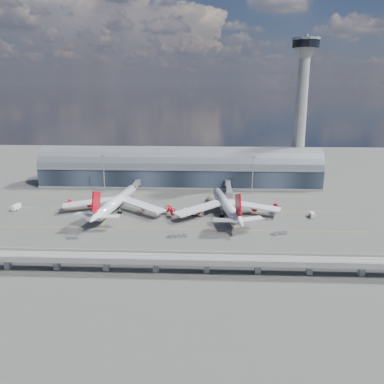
{
  "coord_description": "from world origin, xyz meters",
  "views": [
    {
      "loc": [
        19.76,
        -188.03,
        71.96
      ],
      "look_at": [
        11.54,
        10.0,
        14.0
      ],
      "focal_mm": 35.0,
      "sensor_mm": 36.0,
      "label": 1
    }
  ],
  "objects_px": {
    "service_truck_2": "(188,213)",
    "service_truck_5": "(123,196)",
    "airliner_right": "(227,206)",
    "service_truck_1": "(199,214)",
    "control_tower": "(300,113)",
    "service_truck_4": "(186,212)",
    "cargo_train_1": "(178,236)",
    "floodlight_mast_right": "(253,174)",
    "cargo_train_0": "(73,237)",
    "service_truck_0": "(16,207)",
    "floodlight_mast_left": "(104,173)",
    "airliner_left": "(115,203)",
    "service_truck_3": "(312,215)",
    "cargo_train_2": "(280,233)"
  },
  "relations": [
    {
      "from": "control_tower",
      "to": "cargo_train_2",
      "type": "height_order",
      "value": "control_tower"
    },
    {
      "from": "control_tower",
      "to": "service_truck_4",
      "type": "relative_size",
      "value": 21.07
    },
    {
      "from": "floodlight_mast_left",
      "to": "service_truck_2",
      "type": "xyz_separation_m",
      "value": [
        59.15,
        -43.53,
        -12.22
      ]
    },
    {
      "from": "service_truck_2",
      "to": "floodlight_mast_right",
      "type": "bearing_deg",
      "value": -64.14
    },
    {
      "from": "cargo_train_1",
      "to": "cargo_train_2",
      "type": "relative_size",
      "value": 1.24
    },
    {
      "from": "airliner_left",
      "to": "cargo_train_2",
      "type": "relative_size",
      "value": 8.5
    },
    {
      "from": "airliner_right",
      "to": "service_truck_1",
      "type": "relative_size",
      "value": 13.72
    },
    {
      "from": "service_truck_2",
      "to": "cargo_train_0",
      "type": "distance_m",
      "value": 64.2
    },
    {
      "from": "airliner_right",
      "to": "floodlight_mast_left",
      "type": "bearing_deg",
      "value": 141.43
    },
    {
      "from": "floodlight_mast_left",
      "to": "service_truck_5",
      "type": "height_order",
      "value": "floodlight_mast_left"
    },
    {
      "from": "service_truck_2",
      "to": "airliner_right",
      "type": "bearing_deg",
      "value": -111.41
    },
    {
      "from": "airliner_left",
      "to": "service_truck_1",
      "type": "height_order",
      "value": "airliner_left"
    },
    {
      "from": "service_truck_2",
      "to": "service_truck_1",
      "type": "bearing_deg",
      "value": -120.59
    },
    {
      "from": "floodlight_mast_right",
      "to": "service_truck_2",
      "type": "distance_m",
      "value": 60.94
    },
    {
      "from": "airliner_right",
      "to": "cargo_train_0",
      "type": "distance_m",
      "value": 83.23
    },
    {
      "from": "service_truck_4",
      "to": "service_truck_3",
      "type": "bearing_deg",
      "value": -3.51
    },
    {
      "from": "cargo_train_0",
      "to": "service_truck_1",
      "type": "bearing_deg",
      "value": -61.02
    },
    {
      "from": "service_truck_1",
      "to": "service_truck_0",
      "type": "bearing_deg",
      "value": 101.93
    },
    {
      "from": "service_truck_5",
      "to": "service_truck_3",
      "type": "bearing_deg",
      "value": -38.68
    },
    {
      "from": "control_tower",
      "to": "airliner_right",
      "type": "height_order",
      "value": "control_tower"
    },
    {
      "from": "floodlight_mast_left",
      "to": "service_truck_3",
      "type": "xyz_separation_m",
      "value": [
        128.5,
        -44.63,
        -12.28
      ]
    },
    {
      "from": "service_truck_0",
      "to": "service_truck_1",
      "type": "distance_m",
      "value": 108.45
    },
    {
      "from": "control_tower",
      "to": "service_truck_2",
      "type": "relative_size",
      "value": 13.29
    },
    {
      "from": "service_truck_5",
      "to": "cargo_train_1",
      "type": "xyz_separation_m",
      "value": [
        40.04,
        -60.73,
        -0.8
      ]
    },
    {
      "from": "airliner_right",
      "to": "cargo_train_0",
      "type": "bearing_deg",
      "value": -164.81
    },
    {
      "from": "control_tower",
      "to": "cargo_train_1",
      "type": "distance_m",
      "value": 139.81
    },
    {
      "from": "service_truck_1",
      "to": "cargo_train_1",
      "type": "distance_m",
      "value": 32.42
    },
    {
      "from": "control_tower",
      "to": "airliner_left",
      "type": "distance_m",
      "value": 143.72
    },
    {
      "from": "floodlight_mast_right",
      "to": "service_truck_2",
      "type": "relative_size",
      "value": 3.32
    },
    {
      "from": "control_tower",
      "to": "cargo_train_0",
      "type": "height_order",
      "value": "control_tower"
    },
    {
      "from": "service_truck_5",
      "to": "cargo_train_0",
      "type": "distance_m",
      "value": 65.26
    },
    {
      "from": "cargo_train_0",
      "to": "service_truck_0",
      "type": "bearing_deg",
      "value": 48.81
    },
    {
      "from": "service_truck_3",
      "to": "service_truck_4",
      "type": "xyz_separation_m",
      "value": [
        -70.73,
        2.67,
        0.06
      ]
    },
    {
      "from": "floodlight_mast_right",
      "to": "service_truck_3",
      "type": "relative_size",
      "value": 4.6
    },
    {
      "from": "airliner_right",
      "to": "cargo_train_1",
      "type": "relative_size",
      "value": 6.73
    },
    {
      "from": "floodlight_mast_left",
      "to": "cargo_train_1",
      "type": "relative_size",
      "value": 2.62
    },
    {
      "from": "control_tower",
      "to": "cargo_train_0",
      "type": "xyz_separation_m",
      "value": [
        -129.14,
        -107.34,
        -50.87
      ]
    },
    {
      "from": "floodlight_mast_right",
      "to": "cargo_train_2",
      "type": "xyz_separation_m",
      "value": [
        6.23,
        -69.79,
        -12.72
      ]
    },
    {
      "from": "floodlight_mast_left",
      "to": "airliner_left",
      "type": "relative_size",
      "value": 0.38
    },
    {
      "from": "service_truck_1",
      "to": "service_truck_5",
      "type": "xyz_separation_m",
      "value": [
        -49.65,
        29.77,
        0.35
      ]
    },
    {
      "from": "service_truck_3",
      "to": "cargo_train_2",
      "type": "height_order",
      "value": "service_truck_3"
    },
    {
      "from": "floodlight_mast_right",
      "to": "service_truck_0",
      "type": "height_order",
      "value": "floodlight_mast_right"
    },
    {
      "from": "cargo_train_1",
      "to": "control_tower",
      "type": "bearing_deg",
      "value": -23.7
    },
    {
      "from": "floodlight_mast_left",
      "to": "service_truck_4",
      "type": "xyz_separation_m",
      "value": [
        57.77,
        -41.97,
        -12.22
      ]
    },
    {
      "from": "service_truck_0",
      "to": "service_truck_4",
      "type": "bearing_deg",
      "value": 1.4
    },
    {
      "from": "service_truck_2",
      "to": "service_truck_5",
      "type": "height_order",
      "value": "service_truck_5"
    },
    {
      "from": "service_truck_0",
      "to": "cargo_train_2",
      "type": "relative_size",
      "value": 0.93
    },
    {
      "from": "floodlight_mast_left",
      "to": "service_truck_4",
      "type": "distance_m",
      "value": 72.45
    },
    {
      "from": "cargo_train_0",
      "to": "cargo_train_2",
      "type": "distance_m",
      "value": 100.82
    },
    {
      "from": "service_truck_0",
      "to": "cargo_train_2",
      "type": "distance_m",
      "value": 152.09
    }
  ]
}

